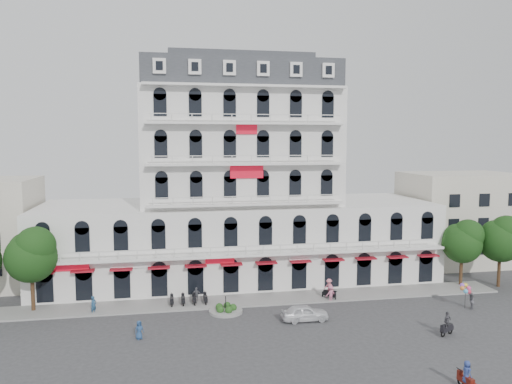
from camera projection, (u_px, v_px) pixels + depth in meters
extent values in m
plane|color=#38383A|center=(270.00, 334.00, 41.91)|extent=(120.00, 120.00, 0.00)
cube|color=gray|center=(252.00, 300.00, 50.71)|extent=(53.00, 4.00, 0.16)
cube|color=silver|center=(239.00, 240.00, 59.07)|extent=(45.00, 14.00, 9.00)
cube|color=silver|center=(238.00, 147.00, 57.96)|extent=(22.00, 12.00, 13.00)
cube|color=#2D3035|center=(238.00, 77.00, 57.14)|extent=(21.56, 11.76, 3.00)
cube|color=#2D3035|center=(238.00, 60.00, 56.95)|extent=(15.84, 8.64, 0.80)
cube|color=maroon|center=(249.00, 264.00, 51.83)|extent=(40.50, 1.00, 0.15)
cube|color=red|center=(247.00, 172.00, 52.22)|extent=(3.50, 0.10, 1.40)
cube|color=beige|center=(460.00, 218.00, 66.22)|extent=(14.00, 10.00, 12.00)
cylinder|color=gray|center=(226.00, 311.00, 47.24)|extent=(3.20, 3.20, 0.24)
cylinder|color=black|center=(226.00, 303.00, 47.16)|extent=(0.08, 0.08, 1.40)
sphere|color=#294F1A|center=(233.00, 307.00, 47.33)|extent=(0.70, 0.70, 0.70)
sphere|color=#294F1A|center=(227.00, 305.00, 47.89)|extent=(0.70, 0.70, 0.70)
sphere|color=#294F1A|center=(219.00, 307.00, 47.51)|extent=(0.70, 0.70, 0.70)
sphere|color=#294F1A|center=(220.00, 310.00, 46.71)|extent=(0.70, 0.70, 0.70)
sphere|color=#294F1A|center=(229.00, 310.00, 46.58)|extent=(0.70, 0.70, 0.70)
cylinder|color=#382314|center=(33.00, 293.00, 47.28)|extent=(0.36, 0.36, 3.74)
sphere|color=#123711|center=(31.00, 257.00, 46.94)|extent=(4.76, 4.76, 4.76)
sphere|color=#123711|center=(35.00, 246.00, 46.62)|extent=(3.74, 3.74, 3.74)
sphere|color=#123711|center=(27.00, 250.00, 47.09)|extent=(3.40, 3.40, 3.40)
cylinder|color=#382314|center=(461.00, 271.00, 55.80)|extent=(0.36, 0.36, 3.43)
sphere|color=#123711|center=(462.00, 243.00, 55.48)|extent=(4.37, 4.37, 4.37)
sphere|color=#123711|center=(468.00, 235.00, 55.17)|extent=(3.43, 3.43, 3.43)
sphere|color=#123711|center=(458.00, 238.00, 55.64)|extent=(3.12, 3.12, 3.12)
cylinder|color=#382314|center=(499.00, 270.00, 55.52)|extent=(0.36, 0.36, 3.65)
sphere|color=#123711|center=(500.00, 241.00, 55.18)|extent=(4.65, 4.65, 4.65)
sphere|color=#123711|center=(507.00, 232.00, 54.87)|extent=(3.65, 3.65, 3.65)
sphere|color=#123711|center=(496.00, 235.00, 55.34)|extent=(3.32, 3.32, 3.32)
imported|color=silver|center=(305.00, 313.00, 45.04)|extent=(4.25, 1.72, 1.45)
cube|color=maroon|center=(466.00, 381.00, 32.55)|extent=(0.50, 1.53, 0.35)
torus|color=black|center=(461.00, 381.00, 33.10)|extent=(0.18, 0.61, 0.60)
imported|color=navy|center=(467.00, 372.00, 32.48)|extent=(0.55, 0.78, 1.50)
cube|color=black|center=(447.00, 329.00, 41.63)|extent=(1.49, 1.00, 0.35)
torus|color=black|center=(443.00, 334.00, 41.32)|extent=(0.59, 0.38, 0.60)
torus|color=black|center=(450.00, 331.00, 41.99)|extent=(0.59, 0.38, 0.60)
imported|color=#535158|center=(447.00, 321.00, 41.56)|extent=(1.02, 0.79, 1.62)
cube|color=black|center=(329.00, 294.00, 51.06)|extent=(1.20, 1.39, 0.35)
torus|color=black|center=(333.00, 298.00, 50.73)|extent=(0.47, 0.55, 0.60)
torus|color=black|center=(324.00, 296.00, 51.45)|extent=(0.47, 0.55, 0.60)
imported|color=pink|center=(329.00, 287.00, 50.99)|extent=(1.19, 1.27, 1.72)
imported|color=navy|center=(139.00, 330.00, 40.82)|extent=(0.90, 0.81, 1.55)
imported|color=slate|center=(197.00, 295.00, 50.15)|extent=(0.91, 0.40, 1.54)
imported|color=#CB6B8B|center=(330.00, 294.00, 50.30)|extent=(1.23, 0.93, 1.69)
imported|color=navy|center=(94.00, 305.00, 46.72)|extent=(0.73, 0.75, 1.73)
imported|color=#55555C|center=(471.00, 301.00, 48.10)|extent=(0.95, 0.98, 1.60)
cylinder|color=black|center=(465.00, 298.00, 48.30)|extent=(0.04, 0.04, 2.00)
sphere|color=#E54C99|center=(469.00, 288.00, 48.26)|extent=(0.44, 0.44, 0.44)
sphere|color=yellow|center=(465.00, 285.00, 48.51)|extent=(0.44, 0.44, 0.44)
sphere|color=#994CD8|center=(462.00, 285.00, 48.44)|extent=(0.44, 0.44, 0.44)
sphere|color=orange|center=(462.00, 288.00, 48.13)|extent=(0.44, 0.44, 0.44)
sphere|color=#4CB2E5|center=(466.00, 291.00, 47.89)|extent=(0.44, 0.44, 0.44)
sphere|color=#D8334C|center=(469.00, 292.00, 47.96)|extent=(0.44, 0.44, 0.44)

